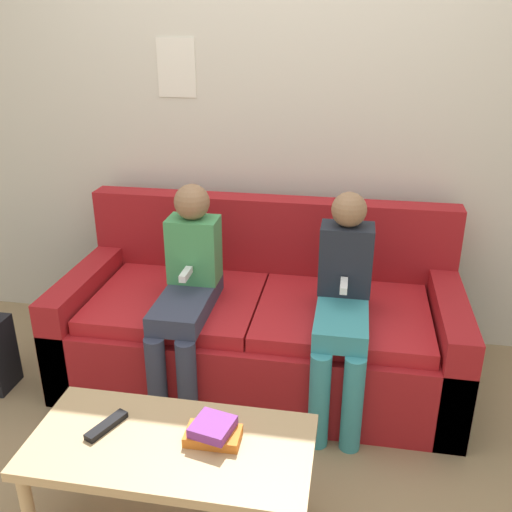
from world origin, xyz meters
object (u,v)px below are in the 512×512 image
coffee_table (171,453)px  person_left (187,286)px  couch (261,325)px  person_right (343,300)px  tv_remote (106,426)px

coffee_table → person_left: 0.89m
couch → coffee_table: size_ratio=2.01×
person_left → couch: bearing=34.2°
couch → person_left: 0.48m
coffee_table → person_left: size_ratio=0.94×
person_left → person_right: size_ratio=1.00×
coffee_table → tv_remote: tv_remote is taller
couch → tv_remote: (-0.37, -1.03, 0.14)m
person_left → tv_remote: (-0.06, -0.82, -0.15)m
person_right → couch: bearing=152.1°
person_right → coffee_table: bearing=-122.6°
couch → coffee_table: bearing=-97.2°
couch → person_left: size_ratio=1.89×
couch → tv_remote: size_ratio=11.30×
couch → person_left: (-0.31, -0.21, 0.30)m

